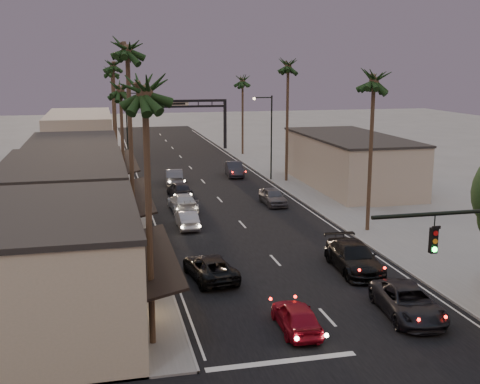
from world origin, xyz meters
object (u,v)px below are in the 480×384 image
palm_ld (113,62)px  palm_ra (374,75)px  palm_la (144,82)px  palm_rb (288,62)px  streetlight_right (269,131)px  palm_lc (120,85)px  arch (174,112)px  palm_lb (127,44)px  curbside_near (408,302)px  streetlight_left (129,122)px  palm_far (111,69)px  oncoming_silver (187,219)px  oncoming_pickup (210,267)px  oncoming_red (296,316)px  palm_rc (243,77)px  curbside_black (354,257)px

palm_ld → palm_ra: (17.20, -31.00, -0.97)m
palm_la → palm_rb: palm_rb is taller
streetlight_right → palm_lc: (-15.52, -9.00, 5.14)m
arch → palm_lb: 49.39m
arch → palm_la: (-8.60, -61.00, 5.91)m
palm_ld → curbside_near: bearing=-74.7°
palm_lc → palm_ld: palm_ld is taller
streetlight_left → curbside_near: streetlight_left is taller
palm_far → oncoming_silver: size_ratio=3.27×
arch → palm_far: size_ratio=1.15×
palm_la → palm_ra: (17.20, 15.00, 0.00)m
palm_far → oncoming_pickup: bearing=-86.6°
arch → palm_lb: palm_lb is taller
palm_rb → oncoming_silver: 23.67m
streetlight_left → oncoming_red: streetlight_left is taller
palm_lb → oncoming_red: 19.37m
palm_ld → palm_far: bearing=89.3°
palm_la → palm_far: 69.00m
palm_far → streetlight_left: bearing=-86.1°
palm_rb → palm_rc: (0.00, 20.00, -1.95)m
oncoming_red → palm_ra: bearing=-123.0°
arch → oncoming_pickup: (-4.62, -53.32, -4.84)m
palm_lc → oncoming_pickup: (3.98, -19.32, -9.78)m
palm_far → oncoming_red: palm_far is taller
oncoming_silver → curbside_near: curbside_near is taller
palm_ld → palm_rb: same height
oncoming_silver → palm_rb: bearing=-129.3°
palm_lb → palm_ra: bearing=6.6°
curbside_black → oncoming_red: bearing=-126.6°
arch → palm_rb: size_ratio=1.07×
curbside_near → curbside_black: bearing=94.9°
oncoming_red → palm_rc: bearing=-98.8°
palm_la → palm_far: (0.30, 69.00, 0.00)m
curbside_near → palm_la: bearing=-172.7°
streetlight_right → palm_ld: (-15.52, 10.00, 7.09)m
palm_rc → oncoming_red: 56.89m
palm_rb → palm_far: 37.98m
streetlight_right → oncoming_red: (-8.88, -36.04, -4.63)m
streetlight_left → streetlight_right: bearing=-43.2°
arch → palm_rb: 28.24m
palm_far → oncoming_red: 70.16m
palm_ra → palm_rb: 20.02m
palm_lc → oncoming_silver: size_ratio=3.02×
oncoming_pickup → curbside_near: bearing=131.8°
palm_lc → palm_far: 42.01m
palm_ld → palm_far: 23.02m
oncoming_red → oncoming_silver: 19.20m
palm_la → curbside_black: 17.97m
streetlight_left → palm_ra: palm_ra is taller
palm_ra → palm_far: 56.58m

